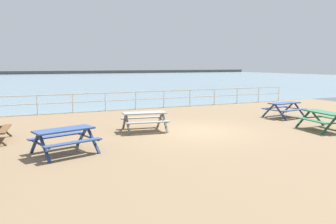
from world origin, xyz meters
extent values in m
cube|color=#846B4C|center=(0.00, 0.00, -0.10)|extent=(30.00, 24.00, 0.20)
cube|color=gray|center=(0.00, 52.75, 0.00)|extent=(142.00, 90.00, 0.01)
cube|color=#4C4C47|center=(0.00, 95.75, 0.00)|extent=(142.00, 6.00, 1.80)
cube|color=white|center=(0.00, 7.75, 1.05)|extent=(23.00, 0.06, 0.06)
cube|color=white|center=(0.00, 7.75, 0.58)|extent=(23.00, 0.05, 0.05)
cylinder|color=white|center=(-5.75, 7.75, 0.53)|extent=(0.07, 0.07, 1.05)
cylinder|color=white|center=(-3.83, 7.75, 0.53)|extent=(0.07, 0.07, 1.05)
cylinder|color=white|center=(-1.92, 7.75, 0.53)|extent=(0.07, 0.07, 1.05)
cylinder|color=white|center=(0.00, 7.75, 0.53)|extent=(0.07, 0.07, 1.05)
cylinder|color=white|center=(1.92, 7.75, 0.53)|extent=(0.07, 0.07, 1.05)
cylinder|color=white|center=(3.83, 7.75, 0.53)|extent=(0.07, 0.07, 1.05)
cylinder|color=white|center=(5.75, 7.75, 0.53)|extent=(0.07, 0.07, 1.05)
cylinder|color=white|center=(7.67, 7.75, 0.53)|extent=(0.07, 0.07, 1.05)
cylinder|color=white|center=(9.58, 7.75, 0.53)|extent=(0.07, 0.07, 1.05)
cylinder|color=white|center=(11.50, 7.75, 0.53)|extent=(0.07, 0.07, 1.05)
cube|color=brown|center=(-7.19, 1.20, 0.45)|extent=(0.44, 1.82, 0.04)
cube|color=#50351E|center=(-7.36, 2.00, 0.38)|extent=(0.80, 0.16, 0.79)
cube|color=#334C84|center=(6.04, 1.34, 0.75)|extent=(1.89, 0.97, 0.05)
cube|color=#334C84|center=(5.95, 1.96, 0.45)|extent=(1.82, 0.53, 0.04)
cube|color=#334C84|center=(6.13, 0.73, 0.45)|extent=(1.82, 0.53, 0.04)
cube|color=navy|center=(6.75, 1.83, 0.38)|extent=(0.20, 0.80, 0.79)
cube|color=navy|center=(6.87, 1.09, 0.38)|extent=(0.20, 0.80, 0.79)
cube|color=navy|center=(6.81, 1.46, 0.42)|extent=(0.29, 1.49, 0.04)
cube|color=navy|center=(5.21, 1.59, 0.38)|extent=(0.20, 0.80, 0.79)
cube|color=navy|center=(5.33, 0.85, 0.38)|extent=(0.20, 0.80, 0.79)
cube|color=navy|center=(5.27, 1.22, 0.42)|extent=(0.29, 1.49, 0.04)
cube|color=#286B47|center=(5.04, -2.01, 0.75)|extent=(0.91, 1.87, 0.05)
cube|color=#286B47|center=(4.43, -1.93, 0.45)|extent=(0.47, 1.82, 0.04)
cube|color=#286B47|center=(5.66, -2.08, 0.45)|extent=(0.47, 1.82, 0.04)
cube|color=#1E5035|center=(4.76, -1.19, 0.38)|extent=(0.80, 0.17, 0.79)
cube|color=#1E5035|center=(5.51, -1.28, 0.38)|extent=(0.80, 0.17, 0.79)
cube|color=#1E5035|center=(5.14, -1.23, 0.42)|extent=(1.50, 0.24, 0.04)
cube|color=#1E5035|center=(4.58, -2.73, 0.38)|extent=(0.80, 0.17, 0.79)
cube|color=#334C84|center=(-5.43, -1.43, 0.75)|extent=(1.93, 1.20, 0.05)
cube|color=#334C84|center=(-5.61, -0.84, 0.45)|extent=(1.80, 0.78, 0.04)
cube|color=#334C84|center=(-5.25, -2.02, 0.45)|extent=(1.80, 0.78, 0.04)
cube|color=navy|center=(-4.80, -0.84, 0.38)|extent=(0.31, 0.78, 0.79)
cube|color=navy|center=(-4.58, -1.56, 0.38)|extent=(0.31, 0.78, 0.79)
cube|color=navy|center=(-4.69, -1.20, 0.42)|extent=(0.50, 1.45, 0.04)
cube|color=navy|center=(-6.29, -1.30, 0.38)|extent=(0.31, 0.78, 0.79)
cube|color=navy|center=(-6.07, -2.02, 0.38)|extent=(0.31, 0.78, 0.79)
cube|color=navy|center=(-6.18, -1.66, 0.42)|extent=(0.50, 1.45, 0.04)
cube|color=gray|center=(-1.90, 0.97, 0.75)|extent=(1.87, 0.92, 0.05)
cube|color=gray|center=(-1.83, 1.59, 0.45)|extent=(1.82, 0.48, 0.04)
cube|color=gray|center=(-1.98, 0.36, 0.45)|extent=(1.82, 0.48, 0.04)
cube|color=slate|center=(-1.08, 1.25, 0.38)|extent=(0.18, 0.80, 0.79)
cube|color=slate|center=(-1.18, 0.51, 0.38)|extent=(0.18, 0.80, 0.79)
cube|color=slate|center=(-1.13, 0.88, 0.42)|extent=(0.24, 1.50, 0.04)
cube|color=slate|center=(-2.63, 1.44, 0.38)|extent=(0.18, 0.80, 0.79)
cube|color=slate|center=(-2.72, 0.70, 0.38)|extent=(0.18, 0.80, 0.79)
cube|color=slate|center=(-2.68, 1.07, 0.42)|extent=(0.24, 1.50, 0.04)
camera|label=1|loc=(-6.67, -12.02, 2.75)|focal=35.75mm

